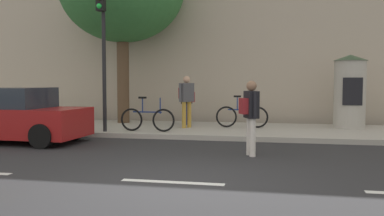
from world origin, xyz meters
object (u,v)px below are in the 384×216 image
at_px(bicycle_leaning, 242,116).
at_px(parked_car_blue, 13,116).
at_px(traffic_light, 102,35).
at_px(pedestrian_in_light_jacket, 186,97).
at_px(pedestrian_near_pole, 250,111).
at_px(pedestrian_tallest, 187,100).
at_px(bicycle_upright, 147,119).
at_px(poster_column, 350,91).

bearing_deg(bicycle_leaning, parked_car_blue, -149.93).
bearing_deg(traffic_light, bicycle_leaning, 25.96).
distance_m(pedestrian_in_light_jacket, bicycle_leaning, 2.00).
distance_m(traffic_light, parked_car_blue, 3.52).
bearing_deg(pedestrian_near_pole, pedestrian_tallest, 117.01).
height_order(traffic_light, pedestrian_near_pole, traffic_light).
bearing_deg(traffic_light, pedestrian_near_pole, -27.65).
distance_m(bicycle_upright, parked_car_blue, 3.88).
relative_size(poster_column, bicycle_upright, 1.39).
distance_m(pedestrian_near_pole, pedestrian_tallest, 5.60).
xyz_separation_m(traffic_light, pedestrian_in_light_jacket, (2.28, 1.63, -1.93)).
relative_size(bicycle_leaning, bicycle_upright, 1.00).
bearing_deg(pedestrian_near_pole, traffic_light, 152.35).
distance_m(traffic_light, poster_column, 8.30).
distance_m(traffic_light, pedestrian_near_pole, 5.67).
xyz_separation_m(poster_column, bicycle_leaning, (-3.55, -0.61, -0.86)).
height_order(poster_column, bicycle_upright, poster_column).
bearing_deg(pedestrian_tallest, pedestrian_in_light_jacket, -80.30).
xyz_separation_m(bicycle_leaning, bicycle_upright, (-2.82, -1.64, 0.00)).
xyz_separation_m(poster_column, pedestrian_tallest, (-5.55, -0.08, -0.36)).
bearing_deg(pedestrian_in_light_jacket, pedestrian_near_pole, -59.64).
relative_size(pedestrian_tallest, parked_car_blue, 0.37).
bearing_deg(bicycle_leaning, poster_column, 9.75).
xyz_separation_m(pedestrian_in_light_jacket, bicycle_upright, (-0.98, -1.25, -0.67)).
relative_size(pedestrian_in_light_jacket, parked_car_blue, 0.43).
bearing_deg(bicycle_upright, pedestrian_tallest, 69.29).
height_order(poster_column, bicycle_leaning, poster_column).
bearing_deg(pedestrian_in_light_jacket, poster_column, 10.43).
bearing_deg(pedestrian_near_pole, parked_car_blue, 172.56).
xyz_separation_m(bicycle_leaning, parked_car_blue, (-6.18, -3.58, 0.20)).
xyz_separation_m(pedestrian_tallest, bicycle_leaning, (2.00, -0.53, -0.50)).
height_order(bicycle_leaning, parked_car_blue, parked_car_blue).
relative_size(traffic_light, pedestrian_in_light_jacket, 2.55).
distance_m(pedestrian_near_pole, bicycle_upright, 4.42).
relative_size(pedestrian_near_pole, pedestrian_in_light_jacket, 0.99).
bearing_deg(bicycle_upright, bicycle_leaning, 30.12).
bearing_deg(parked_car_blue, bicycle_upright, 30.04).
height_order(pedestrian_tallest, parked_car_blue, pedestrian_tallest).
bearing_deg(pedestrian_near_pole, bicycle_upright, 140.03).
relative_size(poster_column, pedestrian_near_pole, 1.41).
relative_size(traffic_light, poster_column, 1.81).
bearing_deg(parked_car_blue, pedestrian_near_pole, -7.44).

